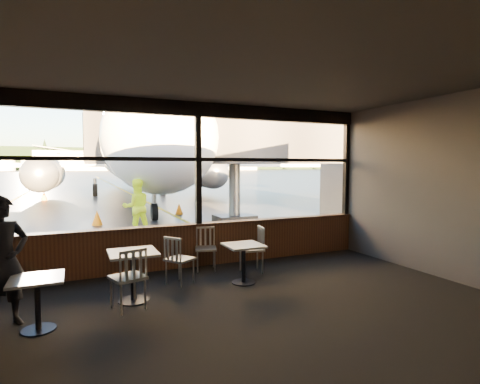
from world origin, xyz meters
TOP-DOWN VIEW (x-y plane):
  - ground_plane at (0.00, 120.00)m, footprint 520.00×520.00m
  - carpet_floor at (0.00, -3.00)m, footprint 8.00×6.00m
  - ceiling at (0.00, -3.00)m, footprint 8.00×6.00m
  - wall_right at (4.00, -3.00)m, footprint 0.04×6.00m
  - wall_back at (0.00, -6.00)m, footprint 8.00×0.04m
  - window_sill at (0.00, 0.00)m, footprint 8.00×0.28m
  - window_header at (0.00, 0.00)m, footprint 8.00×0.18m
  - mullion_centre at (0.00, 0.00)m, footprint 0.12×0.12m
  - mullion_right at (3.95, 0.00)m, footprint 0.12×0.12m
  - window_transom at (0.00, 0.00)m, footprint 8.00×0.10m
  - airliner at (1.27, 20.06)m, footprint 33.94×39.86m
  - jet_bridge at (3.60, 5.50)m, footprint 8.81×10.77m
  - cafe_table_near at (0.38, -1.51)m, footprint 0.66×0.66m
  - cafe_table_mid at (-1.61, -1.64)m, footprint 0.74×0.74m
  - cafe_table_left at (-2.90, -2.23)m, footprint 0.65×0.65m
  - chair_near_e at (0.81, -0.93)m, footprint 0.59×0.59m
  - chair_near_w at (-0.70, -1.07)m, footprint 0.69×0.69m
  - chair_near_n at (0.02, -0.40)m, footprint 0.61×0.61m
  - chair_mid_s at (-1.73, -1.94)m, footprint 0.65×0.65m
  - passenger at (-3.31, -1.92)m, footprint 0.78×0.71m
  - ground_crew at (-0.67, 4.28)m, footprint 0.91×0.74m
  - cone_nose at (1.82, 8.65)m, footprint 0.36×0.36m
  - cone_wing at (-4.23, 18.88)m, footprint 0.40×0.40m
  - terminal_annex at (10.00, 2.50)m, footprint 5.00×7.00m
  - hangar_mid at (0.00, 185.00)m, footprint 38.00×15.00m
  - hangar_right at (60.00, 178.00)m, footprint 50.00×20.00m
  - fuel_tank_a at (-30.00, 182.00)m, footprint 8.00×8.00m
  - fuel_tank_b at (-20.00, 182.00)m, footprint 8.00×8.00m
  - fuel_tank_c at (-10.00, 182.00)m, footprint 8.00×8.00m
  - treeline at (0.00, 210.00)m, footprint 360.00×3.00m
  - cone_extra at (-1.71, 6.86)m, footprint 0.39×0.39m

SIDE VIEW (x-z plane):
  - ground_plane at x=0.00m, z-range 0.00..0.00m
  - carpet_floor at x=0.00m, z-range 0.01..0.01m
  - cone_nose at x=1.82m, z-range 0.00..0.49m
  - cone_extra at x=-1.71m, z-range 0.00..0.54m
  - cone_wing at x=-4.23m, z-range 0.00..0.56m
  - cafe_table_left at x=-2.90m, z-range 0.00..0.71m
  - cafe_table_near at x=0.38m, z-range 0.00..0.73m
  - cafe_table_mid at x=-1.61m, z-range 0.00..0.81m
  - chair_near_n at x=0.02m, z-range 0.00..0.89m
  - window_sill at x=0.00m, z-range 0.00..0.90m
  - chair_near_w at x=-0.70m, z-range 0.00..0.91m
  - chair_near_e at x=0.81m, z-range 0.00..0.94m
  - chair_mid_s at x=-1.73m, z-range 0.00..0.96m
  - ground_crew at x=-0.67m, z-range 0.00..1.76m
  - passenger at x=-3.31m, z-range 0.00..1.78m
  - wall_right at x=4.00m, z-range 0.00..3.50m
  - wall_back at x=0.00m, z-range 0.00..3.50m
  - mullion_centre at x=0.00m, z-range 0.90..3.50m
  - mullion_right at x=3.95m, z-range 0.90..3.50m
  - window_transom at x=0.00m, z-range 2.26..2.34m
  - jet_bridge at x=3.60m, z-range 0.00..4.70m
  - terminal_annex at x=10.00m, z-range 0.00..6.00m
  - fuel_tank_a at x=-30.00m, z-range 0.00..6.00m
  - fuel_tank_b at x=-20.00m, z-range 0.00..6.00m
  - fuel_tank_c at x=-10.00m, z-range 0.00..6.00m
  - window_header at x=0.00m, z-range 3.20..3.50m
  - ceiling at x=0.00m, z-range 3.48..3.52m
  - hangar_mid at x=0.00m, z-range 0.00..10.00m
  - airliner at x=1.27m, z-range 0.00..11.60m
  - hangar_right at x=60.00m, z-range 0.00..12.00m
  - treeline at x=0.00m, z-range 0.00..12.00m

